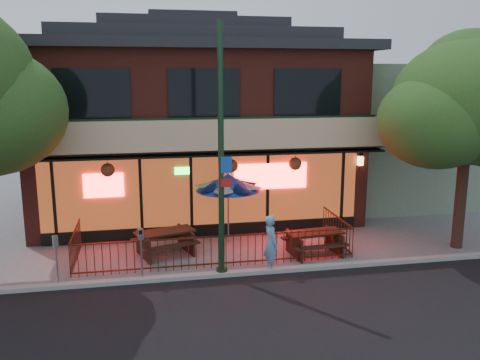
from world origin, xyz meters
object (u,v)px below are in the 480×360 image
Objects in this scene: street_tree_right at (469,95)px; parking_meter_near at (141,246)px; picnic_table_right at (314,239)px; patio_umbrella at (228,182)px; picnic_table_left at (165,239)px; street_light at (221,166)px; pedestrian at (271,243)px; parking_meter_far at (56,252)px.

parking_meter_near is at bearing -174.51° from street_tree_right.
picnic_table_right is 3.39m from patio_umbrella.
picnic_table_left is 2.18m from parking_meter_near.
parking_meter_near is at bearing 179.93° from street_light.
street_light is 3.23× the size of picnic_table_left.
street_tree_right reaches higher than parking_meter_near.
picnic_table_right is 2.02m from pedestrian.
street_light is 8.30m from street_tree_right.
parking_meter_near reaches higher than picnic_table_left.
pedestrian is 1.11× the size of parking_meter_near.
street_tree_right is 13.14m from parking_meter_far.
patio_umbrella reaches higher than picnic_table_right.
parking_meter_near is 1.04× the size of parking_meter_far.
parking_meter_far is at bearing -175.48° from street_tree_right.
picnic_table_left is 1.51× the size of parking_meter_far.
street_tree_right is at bearing 5.49° from parking_meter_near.
parking_meter_far is (-4.44, 0.00, -2.17)m from street_light.
picnic_table_left is at bearing -159.44° from patio_umbrella.
street_light reaches higher than pedestrian.
picnic_table_right is at bearing 11.70° from parking_meter_near.
parking_meter_far is (-7.57, -1.11, 0.48)m from picnic_table_right.
street_light reaches higher than parking_meter_near.
picnic_table_right is at bearing -10.75° from picnic_table_left.
street_light is at bearing -0.03° from parking_meter_far.
street_tree_right reaches higher than parking_meter_far.
street_tree_right is 2.87× the size of patio_umbrella.
patio_umbrella is at bearing 20.56° from picnic_table_left.
parking_meter_far reaches higher than picnic_table_left.
street_tree_right is 4.69× the size of parking_meter_near.
picnic_table_left is 2.79m from patio_umbrella.
patio_umbrella reaches higher than parking_meter_far.
street_tree_right is 3.71× the size of picnic_table_right.
street_light reaches higher than picnic_table_right.
picnic_table_right is at bearing 19.56° from street_light.
street_light is 4.94m from parking_meter_far.
picnic_table_left is at bearing 174.00° from street_tree_right.
parking_meter_near is 2.21m from parking_meter_far.
street_tree_right reaches higher than patio_umbrella.
street_tree_right is 4.87× the size of parking_meter_far.
pedestrian is 3.67m from parking_meter_near.
pedestrian is (2.94, -1.94, 0.32)m from picnic_table_left.
street_light is at bearing 83.44° from pedestrian.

